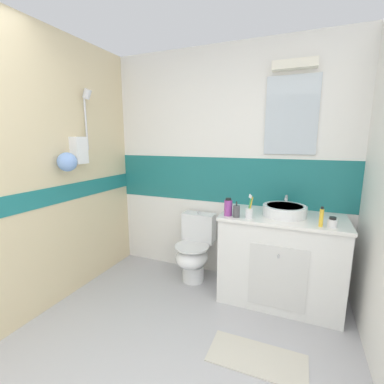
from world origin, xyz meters
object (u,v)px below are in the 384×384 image
object	(u,v)px
soap_dispenser	(236,211)
hair_gel_jar	(332,223)
sink_basin	(284,210)
toothbrush_cup	(249,212)
toilet	(194,250)
mouthwash_bottle	(228,207)
toothpaste_tube_upright	(321,217)

from	to	relation	value
soap_dispenser	hair_gel_jar	size ratio (longest dim) A/B	1.76
sink_basin	toothbrush_cup	xyz separation A→B (m)	(-0.29, -0.21, 0.00)
toilet	mouthwash_bottle	size ratio (longest dim) A/B	4.52
toothbrush_cup	hair_gel_jar	xyz separation A→B (m)	(0.66, 0.01, -0.02)
mouthwash_bottle	toothpaste_tube_upright	xyz separation A→B (m)	(0.77, -0.03, 0.00)
toothbrush_cup	soap_dispenser	bearing A→B (deg)	-175.23
toothbrush_cup	soap_dispenser	xyz separation A→B (m)	(-0.11, -0.01, -0.00)
toilet	toothpaste_tube_upright	size ratio (longest dim) A/B	4.51
toothpaste_tube_upright	toothbrush_cup	bearing A→B (deg)	178.97
sink_basin	hair_gel_jar	bearing A→B (deg)	-28.18
mouthwash_bottle	toothpaste_tube_upright	distance (m)	0.77
toilet	hair_gel_jar	size ratio (longest dim) A/B	8.87
toothbrush_cup	mouthwash_bottle	bearing A→B (deg)	174.70
toothbrush_cup	toilet	bearing A→B (deg)	158.06
hair_gel_jar	toothpaste_tube_upright	bearing A→B (deg)	-165.75
toilet	toothbrush_cup	xyz separation A→B (m)	(0.62, -0.25, 0.56)
soap_dispenser	toothpaste_tube_upright	size ratio (longest dim) A/B	0.90
soap_dispenser	toothpaste_tube_upright	xyz separation A→B (m)	(0.69, -0.00, 0.02)
sink_basin	toothbrush_cup	distance (m)	0.36
toilet	mouthwash_bottle	world-z (taller)	mouthwash_bottle
toilet	mouthwash_bottle	bearing A→B (deg)	-28.56
soap_dispenser	sink_basin	bearing A→B (deg)	29.21
mouthwash_bottle	soap_dispenser	bearing A→B (deg)	-18.36
sink_basin	hair_gel_jar	xyz separation A→B (m)	(0.38, -0.20, -0.01)
toilet	toothbrush_cup	bearing A→B (deg)	-21.94
sink_basin	toothbrush_cup	size ratio (longest dim) A/B	1.99
toothbrush_cup	sink_basin	bearing A→B (deg)	36.75
soap_dispenser	hair_gel_jar	bearing A→B (deg)	1.51
toothbrush_cup	toothpaste_tube_upright	distance (m)	0.58
sink_basin	toilet	size ratio (longest dim) A/B	0.58
sink_basin	toilet	xyz separation A→B (m)	(-0.91, 0.04, -0.55)
toothpaste_tube_upright	hair_gel_jar	bearing A→B (deg)	14.25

